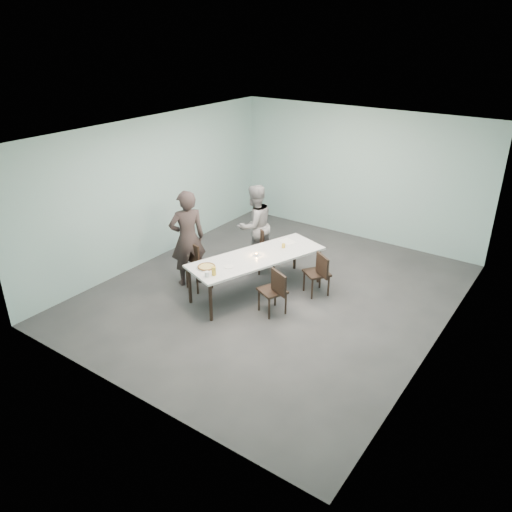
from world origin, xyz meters
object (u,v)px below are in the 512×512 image
Objects in this scene: water_tumbler at (207,274)px; diner_near at (187,238)px; chair_near_right at (275,289)px; chair_far_right at (319,271)px; diner_far at (255,226)px; beer_glass at (214,271)px; pizza at (207,267)px; amber_tumbler at (283,246)px; chair_far_left at (261,246)px; tealight at (256,254)px; side_plate at (229,267)px; table at (257,259)px; chair_near_left at (196,263)px.

diner_near is at bearing 146.67° from water_tumbler.
chair_near_right is 1.00× the size of chair_far_right.
beer_glass is (0.60, -2.05, -0.03)m from diner_far.
chair_far_right is 2.08m from pizza.
amber_tumbler reaches higher than pizza.
diner_near reaches higher than pizza.
tealight is (0.49, -0.86, 0.27)m from chair_far_left.
chair_far_right is at bearing 93.06° from diner_far.
diner_far is at bearing 126.67° from tealight.
beer_glass is at bearing -102.20° from amber_tumbler.
diner_far is 1.77m from side_plate.
amber_tumbler is (0.36, 1.65, -0.03)m from beer_glass.
chair_far_left is at bearing 21.93° from chair_far_right.
beer_glass is 1.07m from tealight.
diner_far reaches higher than table.
chair_near_right is 10.88× the size of amber_tumbler.
amber_tumbler is at bearing 53.12° from chair_near_left.
chair_near_right is at bearing -64.43° from amber_tumbler.
beer_glass is (0.92, -0.57, 0.32)m from chair_near_left.
amber_tumbler is (0.95, -0.40, -0.07)m from diner_far.
water_tumbler is at bearing 31.29° from diner_far.
chair_near_right and chair_far_right have the same top height.
diner_far is (0.54, 1.45, -0.08)m from diner_near.
table is at bearing 79.08° from water_tumbler.
water_tumbler is at bearing 88.31° from diner_near.
chair_near_left is 1.47m from chair_far_left.
chair_near_right is (0.72, -0.48, -0.19)m from table.
amber_tumbler is (0.35, 1.25, 0.04)m from side_plate.
amber_tumbler is (0.20, 0.60, 0.10)m from table.
chair_near_left is at bearing -84.12° from chair_far_left.
chair_near_right is 1.19m from water_tumbler.
table is at bearing 54.36° from diner_far.
chair_far_left reaches higher than table.
chair_far_left is at bearing 158.67° from amber_tumbler.
chair_far_right is 0.86m from amber_tumbler.
water_tumbler is (0.29, -2.03, 0.29)m from chair_far_left.
diner_far is (0.32, 1.48, 0.36)m from chair_near_left.
water_tumbler is 1.12× the size of amber_tumbler.
side_plate is at bearing 80.20° from chair_far_right.
chair_near_left is 0.80m from pizza.
diner_near is at bearing 23.46° from chair_near_right.
beer_glass is at bearing -19.03° from chair_near_left.
table is 1.46× the size of diner_near.
amber_tumbler is (1.49, 1.05, -0.15)m from diner_near.
diner_far is (-0.24, 0.12, 0.36)m from chair_far_left.
diner_far is at bearing 99.25° from pizza.
chair_near_right is at bearing -33.79° from table.
water_tumbler is (1.07, -0.70, -0.15)m from diner_near.
diner_near is 12.58× the size of beer_glass.
chair_near_left reaches higher than table.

